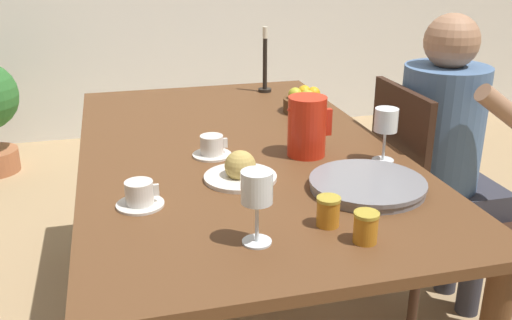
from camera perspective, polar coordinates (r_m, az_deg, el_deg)
dining_table at (r=1.95m, az=-1.92°, el=-1.27°), size 1.02×1.73×0.75m
chair_person_side at (r=2.22m, az=16.34°, el=-4.07°), size 0.42×0.42×0.93m
person_seated at (r=2.21m, az=18.60°, el=1.29°), size 0.39×0.41×1.17m
red_pitcher at (r=1.82m, az=5.11°, el=3.41°), size 0.15×0.12×0.19m
wine_glass_water at (r=1.80m, az=12.87°, el=3.65°), size 0.07×0.07×0.17m
wine_glass_juice at (r=1.27m, az=0.09°, el=-3.19°), size 0.07×0.07×0.18m
teacup_near_person at (r=1.52m, az=-11.56°, el=-3.49°), size 0.13×0.13×0.07m
teacup_across at (r=1.83m, az=-4.43°, el=1.28°), size 0.13×0.13×0.07m
serving_tray at (r=1.61m, az=11.07°, el=-2.45°), size 0.32×0.32×0.03m
bread_plate at (r=1.65m, az=-1.58°, el=-1.08°), size 0.21×0.21×0.09m
jam_jar_amber at (r=1.39m, az=7.24°, el=-5.00°), size 0.06×0.06×0.07m
jam_jar_red at (r=1.33m, az=10.92°, el=-6.49°), size 0.06×0.06×0.07m
fruit_bowl at (r=2.32m, az=4.88°, el=5.83°), size 0.17×0.17×0.10m
candlestick_tall at (r=2.60m, az=0.90°, el=9.24°), size 0.06×0.06×0.29m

